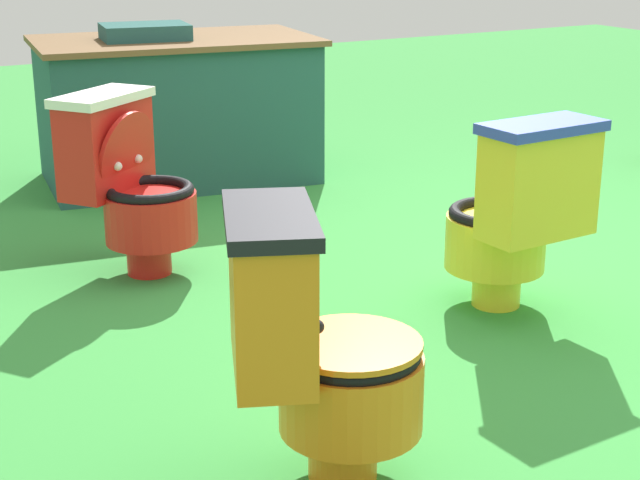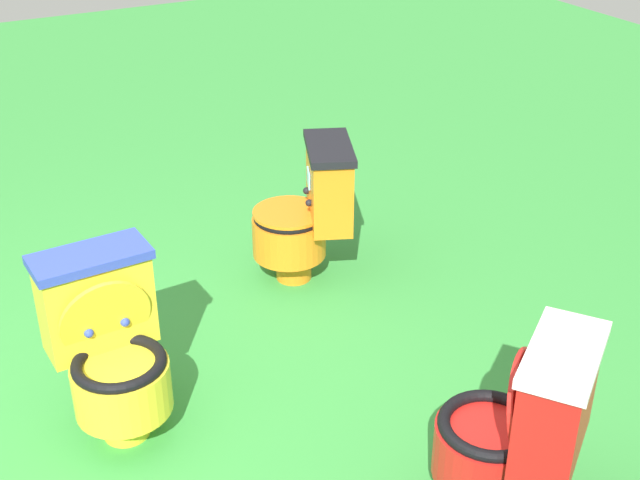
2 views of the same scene
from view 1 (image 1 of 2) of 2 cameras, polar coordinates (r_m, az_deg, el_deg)
name	(u,v)px [view 1 (image 1 of 2)]	position (r m, az deg, el deg)	size (l,w,h in m)	color
ground	(553,273)	(4.19, 13.13, -1.86)	(14.00, 14.00, 0.00)	green
toilet_red	(130,182)	(4.08, -10.78, 3.24)	(0.62, 0.63, 0.73)	red
toilet_yellow	(515,214)	(3.65, 11.03, 1.48)	(0.45, 0.51, 0.73)	yellow
toilet_orange	(316,347)	(2.51, -0.25, -6.12)	(0.61, 0.56, 0.73)	orange
vendor_table	(177,108)	(5.51, -8.15, 7.43)	(1.56, 1.05, 0.85)	#23514C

